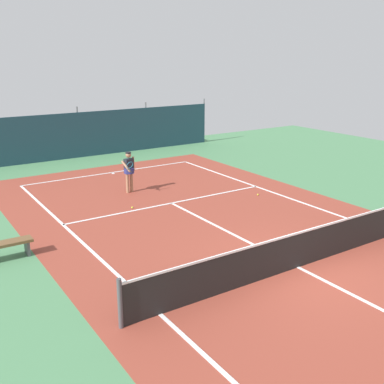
% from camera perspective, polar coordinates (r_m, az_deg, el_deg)
% --- Properties ---
extents(ground_plane, '(36.00, 36.00, 0.00)m').
position_cam_1_polar(ground_plane, '(12.40, 12.98, -9.11)').
color(ground_plane, '#4C8456').
extents(court_surface, '(11.02, 26.60, 0.01)m').
position_cam_1_polar(court_surface, '(12.40, 12.99, -9.10)').
color(court_surface, brown).
rests_on(court_surface, ground).
extents(tennis_net, '(10.12, 0.10, 1.10)m').
position_cam_1_polar(tennis_net, '(12.19, 13.14, -6.95)').
color(tennis_net, black).
rests_on(tennis_net, ground).
extents(back_fence, '(16.30, 0.98, 2.70)m').
position_cam_1_polar(back_fence, '(25.83, -14.15, 5.86)').
color(back_fence, '#1E3D4C').
rests_on(back_fence, ground).
extents(tennis_player, '(0.61, 0.81, 1.64)m').
position_cam_1_polar(tennis_player, '(18.34, -7.83, 2.84)').
color(tennis_player, '#9E7051').
rests_on(tennis_player, ground).
extents(tennis_ball_near_player, '(0.07, 0.07, 0.07)m').
position_cam_1_polar(tennis_ball_near_player, '(18.19, 8.19, -0.33)').
color(tennis_ball_near_player, '#CCDB33').
rests_on(tennis_ball_near_player, ground).
extents(tennis_ball_midcourt, '(0.07, 0.07, 0.07)m').
position_cam_1_polar(tennis_ball_midcourt, '(16.65, -7.44, -1.92)').
color(tennis_ball_midcourt, '#CCDB33').
rests_on(tennis_ball_midcourt, ground).
extents(parked_car, '(2.21, 4.30, 1.68)m').
position_cam_1_polar(parked_car, '(29.09, -6.97, 7.76)').
color(parked_car, silver).
rests_on(parked_car, ground).
extents(courtside_bench, '(1.60, 0.40, 0.49)m').
position_cam_1_polar(courtside_bench, '(13.37, -22.58, -6.33)').
color(courtside_bench, brown).
rests_on(courtside_bench, ground).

